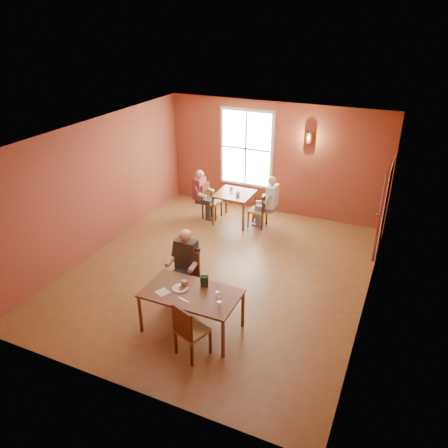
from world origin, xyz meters
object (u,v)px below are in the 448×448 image
at_px(chair_diner_main, 184,279).
at_px(second_table, 234,207).
at_px(diner_white, 259,203).
at_px(diner_maroon, 211,195).
at_px(main_table, 192,311).
at_px(chair_diner_white, 258,210).
at_px(diner_main, 183,272).
at_px(chair_diner_maroon, 212,201).
at_px(chair_empty, 192,329).

xyz_separation_m(chair_diner_main, second_table, (-0.52, 3.66, -0.10)).
distance_m(diner_white, diner_maroon, 1.36).
xyz_separation_m(main_table, diner_white, (-0.34, 4.31, 0.28)).
bearing_deg(chair_diner_main, chair_diner_white, -92.04).
bearing_deg(main_table, diner_maroon, 111.54).
bearing_deg(diner_main, main_table, 128.88).
xyz_separation_m(main_table, chair_diner_maroon, (-1.67, 4.31, 0.09)).
relative_size(diner_main, diner_maroon, 1.06).
bearing_deg(diner_maroon, main_table, 21.54).
bearing_deg(chair_diner_white, diner_main, 177.98).
relative_size(second_table, diner_maroon, 0.72).
relative_size(chair_empty, second_table, 1.07).
bearing_deg(chair_diner_white, chair_diner_main, 177.96).
bearing_deg(main_table, diner_main, 128.88).
height_order(second_table, chair_diner_white, chair_diner_white).
relative_size(chair_diner_main, chair_diner_white, 1.10).
xyz_separation_m(chair_diner_white, diner_maroon, (-1.33, 0.00, 0.18)).
relative_size(chair_empty, chair_diner_maroon, 1.04).
relative_size(second_table, chair_diner_maroon, 0.97).
relative_size(diner_main, second_table, 1.48).
xyz_separation_m(main_table, diner_maroon, (-1.70, 4.31, 0.26)).
distance_m(diner_main, diner_white, 3.69).
bearing_deg(second_table, chair_diner_white, 0.00).
distance_m(chair_diner_white, chair_diner_maroon, 1.30).
bearing_deg(chair_diner_maroon, chair_diner_main, 17.74).
distance_m(second_table, diner_maroon, 0.72).
xyz_separation_m(diner_main, second_table, (-0.52, 3.69, -0.28)).
bearing_deg(chair_diner_white, diner_white, -90.00).
bearing_deg(chair_empty, diner_maroon, 133.19).
bearing_deg(chair_diner_maroon, chair_empty, 22.13).
height_order(chair_diner_white, diner_maroon, diner_maroon).
bearing_deg(chair_diner_maroon, diner_white, 90.00).
relative_size(main_table, diner_white, 1.24).
bearing_deg(chair_diner_main, diner_white, -92.51).
height_order(chair_diner_main, diner_main, diner_main).
bearing_deg(second_table, diner_white, 0.00).
bearing_deg(chair_diner_maroon, second_table, 90.00).
bearing_deg(diner_white, diner_maroon, 90.00).
distance_m(chair_diner_main, diner_maroon, 3.85).
height_order(main_table, chair_diner_white, chair_diner_white).
bearing_deg(chair_empty, diner_main, 145.39).
xyz_separation_m(diner_main, chair_diner_maroon, (-1.17, 3.69, -0.21)).
xyz_separation_m(chair_diner_main, diner_maroon, (-1.20, 3.66, 0.13)).
relative_size(chair_diner_white, chair_diner_maroon, 0.98).
xyz_separation_m(diner_main, diner_white, (0.16, 3.69, -0.02)).
height_order(chair_diner_main, second_table, chair_diner_main).
xyz_separation_m(chair_diner_main, diner_main, (0.00, -0.03, 0.17)).
xyz_separation_m(chair_diner_main, chair_empty, (0.80, -1.19, -0.01)).
bearing_deg(second_table, chair_empty, -74.75).
bearing_deg(chair_diner_main, second_table, -81.91).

